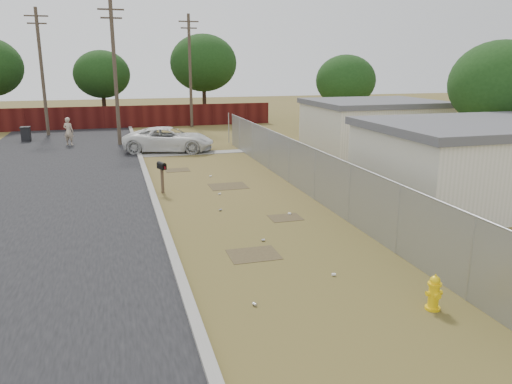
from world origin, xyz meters
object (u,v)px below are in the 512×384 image
object	(u,v)px
trash_bin	(26,134)
mailbox	(162,169)
fire_hydrant	(434,293)
pickup_truck	(169,139)
pedestrian	(69,131)

from	to	relation	value
trash_bin	mailbox	bearing A→B (deg)	-65.67
fire_hydrant	mailbox	size ratio (longest dim) A/B	0.63
mailbox	trash_bin	size ratio (longest dim) A/B	1.31
fire_hydrant	trash_bin	size ratio (longest dim) A/B	0.82
fire_hydrant	mailbox	xyz separation A→B (m)	(-4.66, 11.78, 0.65)
trash_bin	pickup_truck	bearing A→B (deg)	-37.18
mailbox	trash_bin	bearing A→B (deg)	114.33
pedestrian	trash_bin	size ratio (longest dim) A/B	1.82
mailbox	pedestrian	xyz separation A→B (m)	(-4.60, 14.13, -0.12)
pickup_truck	trash_bin	xyz separation A→B (m)	(-8.96, 6.80, -0.23)
fire_hydrant	pickup_truck	size ratio (longest dim) A/B	0.15
pickup_truck	pedestrian	distance (m)	7.31
fire_hydrant	pedestrian	bearing A→B (deg)	109.67
fire_hydrant	pickup_truck	distance (m)	21.98
pickup_truck	fire_hydrant	bearing A→B (deg)	-156.32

